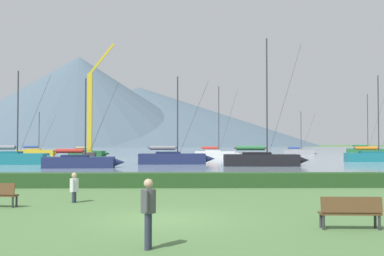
{
  "coord_description": "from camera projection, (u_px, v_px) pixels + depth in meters",
  "views": [
    {
      "loc": [
        0.71,
        -15.47,
        2.5
      ],
      "look_at": [
        1.8,
        53.6,
        4.66
      ],
      "focal_mm": 44.01,
      "sensor_mm": 36.0,
      "label": 1
    }
  ],
  "objects": [
    {
      "name": "person_seated_viewer",
      "position": [
        74.0,
        186.0,
        19.65
      ],
      "size": [
        0.36,
        0.57,
        1.25
      ],
      "rotation": [
        0.0,
        0.0,
        -0.0
      ],
      "color": "#2D3347",
      "rests_on": "ground_plane"
    },
    {
      "name": "ground_plane",
      "position": [
        163.0,
        219.0,
        15.37
      ],
      "size": [
        1000.0,
        1000.0,
        0.0
      ],
      "primitive_type": "plane",
      "color": "#517A42"
    },
    {
      "name": "park_bench_under_tree",
      "position": [
        350.0,
        211.0,
        13.54
      ],
      "size": [
        1.76,
        0.56,
        0.95
      ],
      "rotation": [
        0.0,
        0.0,
        -0.05
      ],
      "color": "brown",
      "rests_on": "ground_plane"
    },
    {
      "name": "dock_crane",
      "position": [
        91.0,
        120.0,
        81.84
      ],
      "size": [
        5.28,
        2.0,
        19.92
      ],
      "color": "#333338",
      "rests_on": "ground_plane"
    },
    {
      "name": "harbor_water",
      "position": [
        182.0,
        150.0,
        152.29
      ],
      "size": [
        320.0,
        246.0,
        0.0
      ],
      "primitive_type": "cube",
      "color": "#8499A8",
      "rests_on": "ground_plane"
    },
    {
      "name": "sailboat_slip_10",
      "position": [
        12.0,
        158.0,
        54.35
      ],
      "size": [
        9.29,
        2.81,
        10.85
      ],
      "rotation": [
        0.0,
        0.0,
        -0.01
      ],
      "color": "#19707A",
      "rests_on": "harbor_water"
    },
    {
      "name": "hedge_line",
      "position": [
        172.0,
        180.0,
        26.38
      ],
      "size": [
        80.0,
        1.2,
        0.81
      ],
      "primitive_type": "cube",
      "color": "#284C23",
      "rests_on": "ground_plane"
    },
    {
      "name": "sailboat_slip_9",
      "position": [
        88.0,
        153.0,
        85.59
      ],
      "size": [
        7.53,
        2.64,
        8.74
      ],
      "rotation": [
        0.0,
        0.0,
        -0.07
      ],
      "color": "#236B38",
      "rests_on": "harbor_water"
    },
    {
      "name": "sailboat_slip_12",
      "position": [
        80.0,
        161.0,
        46.74
      ],
      "size": [
        8.08,
        2.81,
        8.95
      ],
      "rotation": [
        0.0,
        0.0,
        0.07
      ],
      "color": "navy",
      "rests_on": "harbor_water"
    },
    {
      "name": "sailboat_slip_0",
      "position": [
        216.0,
        154.0,
        78.76
      ],
      "size": [
        7.88,
        3.02,
        12.0
      ],
      "rotation": [
        0.0,
        0.0,
        -0.11
      ],
      "color": "white",
      "rests_on": "harbor_water"
    },
    {
      "name": "distant_hill_central_peak",
      "position": [
        139.0,
        116.0,
        387.46
      ],
      "size": [
        291.32,
        291.32,
        48.34
      ],
      "primitive_type": "cone",
      "color": "#4C6070",
      "rests_on": "ground_plane"
    },
    {
      "name": "sailboat_slip_4",
      "position": [
        173.0,
        158.0,
        55.08
      ],
      "size": [
        9.05,
        2.97,
        10.31
      ],
      "rotation": [
        0.0,
        0.0,
        0.04
      ],
      "color": "navy",
      "rests_on": "harbor_water"
    },
    {
      "name": "sailboat_slip_2",
      "position": [
        375.0,
        156.0,
        61.88
      ],
      "size": [
        8.55,
        3.26,
        11.4
      ],
      "rotation": [
        0.0,
        0.0,
        -0.11
      ],
      "color": "#19707A",
      "rests_on": "harbor_water"
    },
    {
      "name": "sailboat_slip_1",
      "position": [
        365.0,
        151.0,
        104.14
      ],
      "size": [
        8.96,
        3.91,
        13.3
      ],
      "rotation": [
        0.0,
        0.0,
        -0.18
      ],
      "color": "#236B38",
      "rests_on": "harbor_water"
    },
    {
      "name": "sailboat_slip_7",
      "position": [
        262.0,
        159.0,
        50.48
      ],
      "size": [
        9.22,
        2.95,
        13.79
      ],
      "rotation": [
        0.0,
        0.0,
        -0.03
      ],
      "color": "black",
      "rests_on": "harbor_water"
    },
    {
      "name": "distant_hill_west_ridge",
      "position": [
        79.0,
        101.0,
        335.11
      ],
      "size": [
        200.57,
        200.57,
        63.93
      ],
      "primitive_type": "cone",
      "color": "#4C6070",
      "rests_on": "ground_plane"
    },
    {
      "name": "sailboat_slip_11",
      "position": [
        299.0,
        152.0,
        94.37
      ],
      "size": [
        7.1,
        2.83,
        8.8
      ],
      "rotation": [
        0.0,
        0.0,
        -0.13
      ],
      "color": "#9E9EA3",
      "rests_on": "harbor_water"
    },
    {
      "name": "person_standing_walker",
      "position": [
        148.0,
        208.0,
        11.05
      ],
      "size": [
        0.36,
        0.57,
        1.65
      ],
      "rotation": [
        0.0,
        0.0,
        -0.12
      ],
      "color": "#2D3347",
      "rests_on": "ground_plane"
    },
    {
      "name": "sailboat_slip_5",
      "position": [
        36.0,
        152.0,
        91.15
      ],
      "size": [
        8.13,
        3.05,
        8.53
      ],
      "rotation": [
        0.0,
        0.0,
        0.1
      ],
      "color": "gold",
      "rests_on": "harbor_water"
    }
  ]
}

